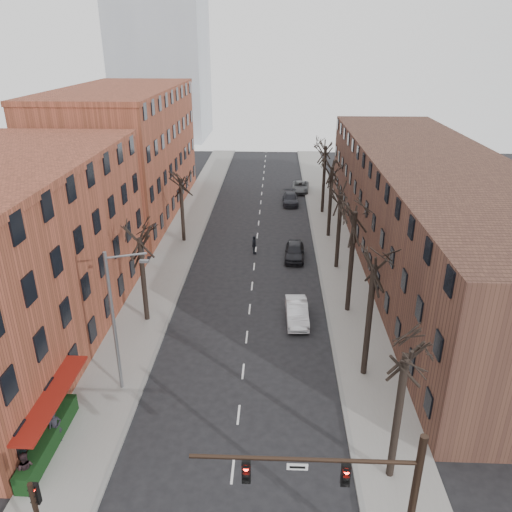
# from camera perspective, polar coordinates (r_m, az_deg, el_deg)

# --- Properties ---
(sidewalk_left) EXTENTS (4.00, 90.00, 0.15)m
(sidewalk_left) POSITION_cam_1_polar(r_m,az_deg,el_deg) (53.70, -8.46, 2.13)
(sidewalk_left) COLOR gray
(sidewalk_left) RESTS_ON ground
(sidewalk_right) EXTENTS (4.00, 90.00, 0.15)m
(sidewalk_right) POSITION_cam_1_polar(r_m,az_deg,el_deg) (53.14, 8.77, 1.88)
(sidewalk_right) COLOR gray
(sidewalk_right) RESTS_ON ground
(building_left_near) EXTENTS (12.00, 26.00, 12.00)m
(building_left_near) POSITION_cam_1_polar(r_m,az_deg,el_deg) (36.70, -27.05, -0.63)
(building_left_near) COLOR brown
(building_left_near) RESTS_ON ground
(building_left_far) EXTENTS (12.00, 28.00, 14.00)m
(building_left_far) POSITION_cam_1_polar(r_m,az_deg,el_deg) (62.06, -14.78, 11.21)
(building_left_far) COLOR brown
(building_left_far) RESTS_ON ground
(building_right) EXTENTS (12.00, 50.00, 10.00)m
(building_right) POSITION_cam_1_polar(r_m,az_deg,el_deg) (48.51, 19.19, 4.90)
(building_right) COLOR #503125
(building_right) RESTS_ON ground
(awning_left) EXTENTS (1.20, 7.00, 0.15)m
(awning_left) POSITION_cam_1_polar(r_m,az_deg,el_deg) (30.14, -21.47, -18.57)
(awning_left) COLOR maroon
(awning_left) RESTS_ON ground
(hedge) EXTENTS (0.80, 6.00, 1.00)m
(hedge) POSITION_cam_1_polar(r_m,az_deg,el_deg) (29.09, -22.63, -18.85)
(hedge) COLOR black
(hedge) RESTS_ON sidewalk_left
(tree_right_a) EXTENTS (5.20, 5.20, 10.00)m
(tree_right_a) POSITION_cam_1_polar(r_m,az_deg,el_deg) (27.16, 14.97, -23.13)
(tree_right_a) COLOR black
(tree_right_a) RESTS_ON ground
(tree_right_b) EXTENTS (5.20, 5.20, 10.80)m
(tree_right_b) POSITION_cam_1_polar(r_m,az_deg,el_deg) (33.03, 12.15, -13.09)
(tree_right_b) COLOR black
(tree_right_b) RESTS_ON ground
(tree_right_c) EXTENTS (5.20, 5.20, 11.60)m
(tree_right_c) POSITION_cam_1_polar(r_m,az_deg,el_deg) (39.66, 10.36, -6.21)
(tree_right_c) COLOR black
(tree_right_c) RESTS_ON ground
(tree_right_d) EXTENTS (5.20, 5.20, 10.00)m
(tree_right_d) POSITION_cam_1_polar(r_m,az_deg,el_deg) (46.72, 9.13, -1.36)
(tree_right_d) COLOR black
(tree_right_d) RESTS_ON ground
(tree_right_e) EXTENTS (5.20, 5.20, 10.80)m
(tree_right_e) POSITION_cam_1_polar(r_m,az_deg,el_deg) (54.05, 8.23, 2.21)
(tree_right_e) COLOR black
(tree_right_e) RESTS_ON ground
(tree_right_f) EXTENTS (5.20, 5.20, 11.60)m
(tree_right_f) POSITION_cam_1_polar(r_m,az_deg,el_deg) (61.54, 7.55, 4.91)
(tree_right_f) COLOR black
(tree_right_f) RESTS_ON ground
(tree_left_a) EXTENTS (5.20, 5.20, 9.50)m
(tree_left_a) POSITION_cam_1_polar(r_m,az_deg,el_deg) (38.70, -12.29, -7.19)
(tree_left_a) COLOR black
(tree_left_a) RESTS_ON ground
(tree_left_b) EXTENTS (5.20, 5.20, 9.50)m
(tree_left_b) POSITION_cam_1_polar(r_m,az_deg,el_deg) (52.74, -8.22, 1.66)
(tree_left_b) COLOR black
(tree_left_b) RESTS_ON ground
(signal_mast_arm) EXTENTS (8.14, 0.30, 7.20)m
(signal_mast_arm) POSITION_cam_1_polar(r_m,az_deg,el_deg) (20.25, 12.94, -25.10)
(signal_mast_arm) COLOR black
(signal_mast_arm) RESTS_ON ground
(streetlight) EXTENTS (2.45, 0.22, 9.03)m
(streetlight) POSITION_cam_1_polar(r_m,az_deg,el_deg) (29.46, -15.72, -6.72)
(streetlight) COLOR slate
(streetlight) RESTS_ON ground
(silver_sedan) EXTENTS (1.73, 4.55, 1.48)m
(silver_sedan) POSITION_cam_1_polar(r_m,az_deg,el_deg) (37.54, 4.69, -6.40)
(silver_sedan) COLOR silver
(silver_sedan) RESTS_ON ground
(parked_car_near) EXTENTS (2.07, 4.64, 1.55)m
(parked_car_near) POSITION_cam_1_polar(r_m,az_deg,el_deg) (47.96, 4.42, 0.57)
(parked_car_near) COLOR black
(parked_car_near) RESTS_ON ground
(parked_car_mid) EXTENTS (1.99, 4.74, 1.37)m
(parked_car_mid) POSITION_cam_1_polar(r_m,az_deg,el_deg) (64.39, 3.94, 6.54)
(parked_car_mid) COLOR black
(parked_car_mid) RESTS_ON ground
(parked_car_far) EXTENTS (2.65, 5.04, 1.35)m
(parked_car_far) POSITION_cam_1_polar(r_m,az_deg,el_deg) (69.97, 5.07, 7.88)
(parked_car_far) COLOR #515458
(parked_car_far) RESTS_ON ground
(pedestrian_a) EXTENTS (0.80, 0.78, 1.85)m
(pedestrian_a) POSITION_cam_1_polar(r_m,az_deg,el_deg) (29.05, -21.97, -17.68)
(pedestrian_a) COLOR black
(pedestrian_a) RESTS_ON sidewalk_left
(pedestrian_b) EXTENTS (0.96, 0.80, 1.78)m
(pedestrian_b) POSITION_cam_1_polar(r_m,az_deg,el_deg) (27.47, -24.86, -21.15)
(pedestrian_b) COLOR black
(pedestrian_b) RESTS_ON sidewalk_left
(pedestrian_crossing) EXTENTS (0.57, 1.14, 1.87)m
(pedestrian_crossing) POSITION_cam_1_polar(r_m,az_deg,el_deg) (48.82, -0.22, 1.27)
(pedestrian_crossing) COLOR black
(pedestrian_crossing) RESTS_ON ground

